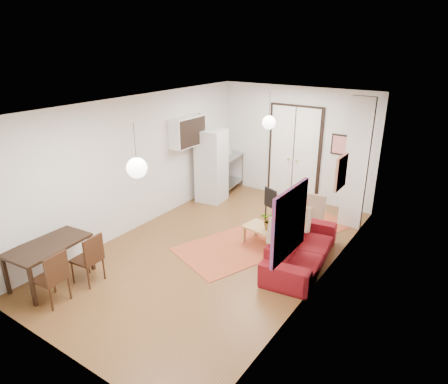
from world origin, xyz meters
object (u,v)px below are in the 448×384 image
Objects in this scene: dining_table at (48,248)px; fridge at (211,166)px; kitchen_counter at (224,168)px; coffee_table at (265,230)px; black_side_chair at (278,201)px; dining_chair_far at (55,271)px; dining_chair_near at (91,253)px; sofa at (301,248)px.

fridge is at bearing 88.73° from dining_table.
fridge is (0.10, -0.73, 0.27)m from kitchen_counter.
black_side_chair reaches higher than coffee_table.
dining_chair_far is (0.53, -5.61, -0.15)m from kitchen_counter.
dining_chair_far is 4.97m from black_side_chair.
dining_chair_near is 0.70m from dining_chair_far.
coffee_table is 3.38m from dining_chair_near.
kitchen_counter is (-3.34, 2.37, 0.34)m from sofa.
dining_table is at bearing -55.51° from dining_chair_near.
coffee_table is 2.80m from fridge.
dining_chair_near reaches higher than sofa.
kitchen_counter reaches higher than dining_chair_near.
kitchen_counter reaches higher than coffee_table.
dining_chair_far is (0.00, -0.70, 0.00)m from dining_chair_near.
fridge is 2.06× the size of dining_chair_near.
kitchen_counter reaches higher than dining_table.
black_side_chair is (2.10, 4.45, -0.16)m from dining_table.
dining_chair_near is at bearing -124.71° from coffee_table.
dining_chair_near is (-1.92, -2.78, 0.18)m from coffee_table.
sofa is at bearing 41.68° from dining_table.
dining_chair_near is at bearing 39.76° from dining_table.
coffee_table is at bearing -49.06° from kitchen_counter.
coffee_table is 0.68× the size of dining_table.
kitchen_counter is at bearing -0.49° from black_side_chair.
fridge is 1.35× the size of dining_table.
dining_table is at bearing -99.27° from fridge.
sofa is 4.11m from kitchen_counter.
fridge is at bearing 179.73° from dining_chair_far.
dining_chair_near is (-2.82, -2.54, 0.20)m from sofa.
dining_table reaches higher than sofa.
kitchen_counter is at bearing 138.94° from coffee_table.
dining_table reaches higher than coffee_table.
coffee_table is (-0.89, 0.24, 0.01)m from sofa.
dining_table is (-2.45, -3.22, 0.31)m from coffee_table.
fridge is at bearing -90.01° from kitchen_counter.
kitchen_counter is at bearing 46.65° from sofa.
kitchen_counter is 1.54× the size of dining_chair_near.
dining_chair_far is (0.53, -0.26, -0.13)m from dining_table.
kitchen_counter reaches higher than sofa.
fridge reaches higher than dining_chair_far.
black_side_chair is at bearing 153.39° from dining_chair_near.
kitchen_counter is at bearing 89.99° from fridge.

